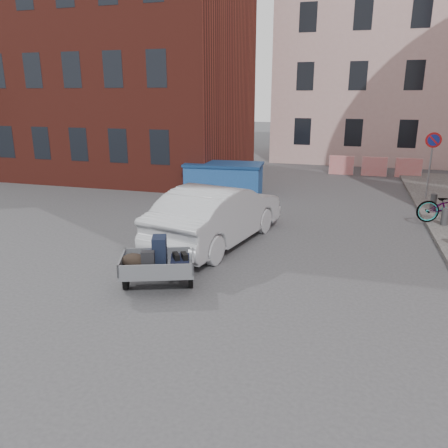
% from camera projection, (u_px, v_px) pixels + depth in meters
% --- Properties ---
extents(ground, '(120.00, 120.00, 0.00)m').
position_uv_depth(ground, '(217.00, 274.00, 10.63)').
color(ground, '#38383A').
rests_on(ground, ground).
extents(building_brick, '(12.00, 10.00, 14.00)m').
position_uv_depth(building_brick, '(125.00, 39.00, 22.98)').
color(building_brick, '#591E16').
rests_on(building_brick, ground).
extents(building_pink, '(16.00, 8.00, 14.00)m').
position_uv_depth(building_pink, '(410.00, 47.00, 27.30)').
color(building_pink, '#C9A09A').
rests_on(building_pink, ground).
extents(far_building, '(6.00, 6.00, 8.00)m').
position_uv_depth(far_building, '(58.00, 97.00, 35.04)').
color(far_building, maroon).
rests_on(far_building, ground).
extents(no_parking_sign, '(0.60, 0.09, 2.65)m').
position_uv_depth(no_parking_sign, '(432.00, 152.00, 17.20)').
color(no_parking_sign, gray).
rests_on(no_parking_sign, sidewalk).
extents(barriers, '(4.70, 0.18, 1.00)m').
position_uv_depth(barriers, '(374.00, 167.00, 23.19)').
color(barriers, red).
rests_on(barriers, ground).
extents(trailer, '(1.88, 1.98, 1.20)m').
position_uv_depth(trailer, '(157.00, 263.00, 9.66)').
color(trailer, black).
rests_on(trailer, ground).
extents(dumpster, '(3.40, 1.95, 1.37)m').
position_uv_depth(dumpster, '(224.00, 179.00, 18.79)').
color(dumpster, '#1F4E96').
rests_on(dumpster, ground).
extents(silver_car, '(2.94, 5.50, 1.72)m').
position_uv_depth(silver_car, '(218.00, 214.00, 12.63)').
color(silver_car, '#A5A8AD').
rests_on(silver_car, ground).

